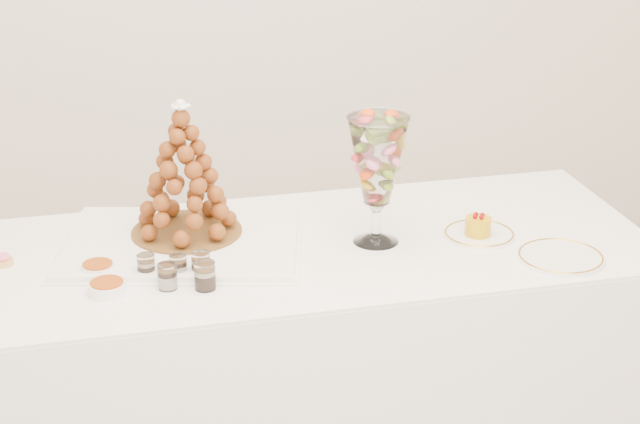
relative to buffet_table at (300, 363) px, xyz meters
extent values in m
cube|color=white|center=(0.00, 0.00, -0.01)|extent=(2.08, 0.91, 0.77)
cube|color=white|center=(0.00, 0.00, 0.38)|extent=(2.07, 0.90, 0.01)
cube|color=white|center=(-0.33, 0.06, 0.40)|extent=(0.74, 0.61, 0.02)
cylinder|color=white|center=(0.22, -0.01, 0.40)|extent=(0.13, 0.13, 0.02)
cylinder|color=white|center=(0.22, -0.01, 0.46)|extent=(0.03, 0.03, 0.09)
sphere|color=white|center=(0.22, -0.01, 0.50)|extent=(0.04, 0.04, 0.04)
cylinder|color=white|center=(0.53, -0.03, 0.39)|extent=(0.21, 0.21, 0.01)
cylinder|color=white|center=(0.70, -0.23, 0.39)|extent=(0.24, 0.24, 0.01)
cylinder|color=tan|center=(-0.83, 0.04, 0.40)|extent=(0.06, 0.06, 0.02)
ellipsoid|color=#EE6284|center=(-0.83, 0.04, 0.41)|extent=(0.04, 0.04, 0.02)
cylinder|color=white|center=(-0.44, -0.12, 0.42)|extent=(0.06, 0.06, 0.07)
cylinder|color=white|center=(-0.36, -0.14, 0.42)|extent=(0.05, 0.05, 0.06)
cylinder|color=white|center=(-0.29, -0.14, 0.42)|extent=(0.06, 0.06, 0.07)
cylinder|color=white|center=(-0.39, -0.20, 0.42)|extent=(0.06, 0.06, 0.07)
cylinder|color=white|center=(-0.29, -0.22, 0.43)|extent=(0.07, 0.07, 0.08)
cylinder|color=white|center=(-0.57, -0.08, 0.40)|extent=(0.09, 0.09, 0.03)
cylinder|color=white|center=(-0.55, -0.20, 0.40)|extent=(0.10, 0.10, 0.03)
cylinder|color=brown|center=(-0.31, 0.11, 0.41)|extent=(0.32, 0.32, 0.01)
cone|color=brown|center=(-0.31, 0.11, 0.61)|extent=(0.34, 0.34, 0.39)
sphere|color=white|center=(-0.31, 0.11, 0.79)|extent=(0.04, 0.04, 0.04)
cylinder|color=#DBA30A|center=(0.52, -0.04, 0.43)|extent=(0.08, 0.08, 0.05)
sphere|color=maroon|center=(0.54, -0.04, 0.46)|extent=(0.01, 0.01, 0.01)
sphere|color=maroon|center=(0.52, -0.03, 0.46)|extent=(0.01, 0.01, 0.01)
sphere|color=maroon|center=(0.51, -0.05, 0.46)|extent=(0.01, 0.01, 0.01)
sphere|color=maroon|center=(0.53, -0.05, 0.46)|extent=(0.01, 0.01, 0.01)
camera|label=1|loc=(-0.49, -2.76, 1.65)|focal=60.00mm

